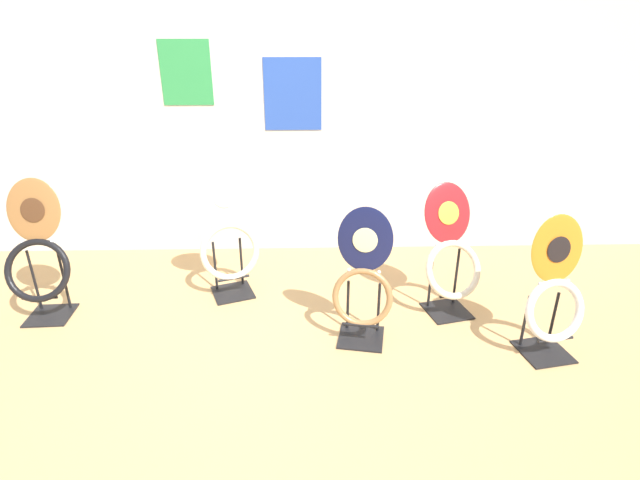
# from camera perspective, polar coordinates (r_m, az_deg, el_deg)

# --- Properties ---
(ground_plane) EXTENTS (14.00, 14.00, 0.00)m
(ground_plane) POSITION_cam_1_polar(r_m,az_deg,el_deg) (2.81, -6.60, -17.60)
(ground_plane) COLOR tan
(wall_back) EXTENTS (8.00, 0.07, 2.60)m
(wall_back) POSITION_cam_1_polar(r_m,az_deg,el_deg) (4.07, -5.28, 16.07)
(wall_back) COLOR silver
(wall_back) RESTS_ON ground_plane
(toilet_seat_display_white_plain) EXTENTS (0.44, 0.36, 0.96)m
(toilet_seat_display_white_plain) POSITION_cam_1_polar(r_m,az_deg,el_deg) (3.56, -10.41, 0.19)
(toilet_seat_display_white_plain) COLOR black
(toilet_seat_display_white_plain) RESTS_ON ground_plane
(toilet_seat_display_woodgrain) EXTENTS (0.43, 0.34, 0.93)m
(toilet_seat_display_woodgrain) POSITION_cam_1_polar(r_m,az_deg,el_deg) (3.73, -29.56, -1.67)
(toilet_seat_display_woodgrain) COLOR black
(toilet_seat_display_woodgrain) RESTS_ON ground_plane
(toilet_seat_display_orange_sun) EXTENTS (0.40, 0.33, 0.87)m
(toilet_seat_display_orange_sun) POSITION_cam_1_polar(r_m,az_deg,el_deg) (3.20, 25.22, -5.71)
(toilet_seat_display_orange_sun) COLOR black
(toilet_seat_display_orange_sun) RESTS_ON ground_plane
(toilet_seat_display_crimson_swirl) EXTENTS (0.44, 0.43, 0.88)m
(toilet_seat_display_crimson_swirl) POSITION_cam_1_polar(r_m,az_deg,el_deg) (3.42, 14.72, -1.64)
(toilet_seat_display_crimson_swirl) COLOR black
(toilet_seat_display_crimson_swirl) RESTS_ON ground_plane
(toilet_seat_display_navy_moon) EXTENTS (0.39, 0.33, 0.87)m
(toilet_seat_display_navy_moon) POSITION_cam_1_polar(r_m,az_deg,el_deg) (3.03, 4.94, -5.09)
(toilet_seat_display_navy_moon) COLOR black
(toilet_seat_display_navy_moon) RESTS_ON ground_plane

